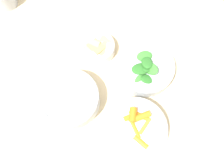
# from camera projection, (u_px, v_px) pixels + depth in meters

# --- Properties ---
(ground_plane) EXTENTS (10.00, 10.00, 0.00)m
(ground_plane) POSITION_uv_depth(u_px,v_px,m) (94.00, 113.00, 1.40)
(ground_plane) COLOR #4C4238
(dining_table) EXTENTS (1.06, 1.04, 0.72)m
(dining_table) POSITION_uv_depth(u_px,v_px,m) (82.00, 82.00, 0.82)
(dining_table) COLOR beige
(dining_table) RESTS_ON ground_plane
(bowl_carrots) EXTENTS (0.18, 0.18, 0.07)m
(bowl_carrots) POSITION_uv_depth(u_px,v_px,m) (135.00, 129.00, 0.63)
(bowl_carrots) COLOR silver
(bowl_carrots) RESTS_ON dining_table
(bowl_greens) EXTENTS (0.18, 0.18, 0.08)m
(bowl_greens) POSITION_uv_depth(u_px,v_px,m) (145.00, 68.00, 0.69)
(bowl_greens) COLOR silver
(bowl_greens) RESTS_ON dining_table
(bowl_beans_hotdog) EXTENTS (0.18, 0.18, 0.06)m
(bowl_beans_hotdog) POSITION_uv_depth(u_px,v_px,m) (71.00, 99.00, 0.66)
(bowl_beans_hotdog) COLOR silver
(bowl_beans_hotdog) RESTS_ON dining_table
(bowl_cookies) EXTENTS (0.11, 0.11, 0.05)m
(bowl_cookies) POSITION_uv_depth(u_px,v_px,m) (98.00, 47.00, 0.72)
(bowl_cookies) COLOR white
(bowl_cookies) RESTS_ON dining_table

